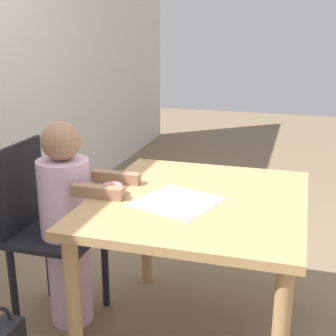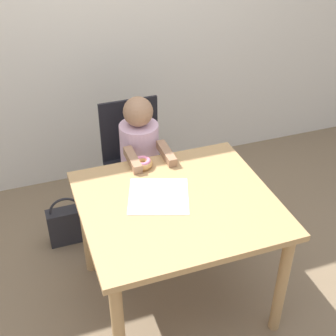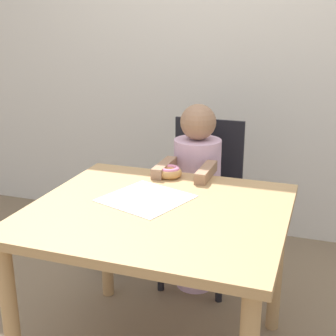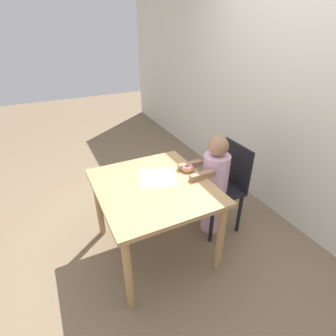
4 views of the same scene
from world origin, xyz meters
TOP-DOWN VIEW (x-y plane):
  - ground_plane at (0.00, 0.00)m, footprint 12.00×12.00m
  - wall_back at (0.00, 1.44)m, footprint 8.00×0.05m
  - dining_table at (0.00, 0.00)m, footprint 0.98×0.89m
  - chair at (-0.02, 0.74)m, footprint 0.39×0.39m
  - child_figure at (-0.02, 0.62)m, footprint 0.25×0.45m
  - donut at (-0.08, 0.36)m, footprint 0.12×0.12m
  - napkin at (-0.08, 0.07)m, footprint 0.39×0.39m
  - handbag at (-0.52, 0.69)m, footprint 0.25×0.10m

SIDE VIEW (x-z plane):
  - ground_plane at x=0.00m, z-range 0.00..0.00m
  - handbag at x=-0.52m, z-range -0.04..0.32m
  - chair at x=-0.02m, z-range 0.02..0.91m
  - child_figure at x=-0.02m, z-range 0.01..1.01m
  - dining_table at x=0.00m, z-range 0.25..0.96m
  - napkin at x=-0.08m, z-range 0.71..0.71m
  - donut at x=-0.08m, z-range 0.71..0.76m
  - wall_back at x=0.00m, z-range 0.00..2.50m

